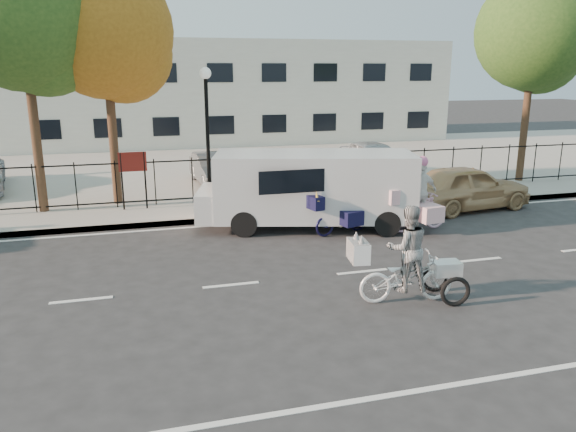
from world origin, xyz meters
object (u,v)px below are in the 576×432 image
object	(u,v)px
gold_sedan	(466,187)
lot_car_d	(374,159)
lamppost	(207,112)
unicorn_bike	(419,204)
zebra_trike	(407,265)
bull_bike	(341,209)
white_van	(310,187)
lot_car_c	(213,169)

from	to	relation	value
gold_sedan	lot_car_d	size ratio (longest dim) A/B	1.00
lamppost	lot_car_d	world-z (taller)	lamppost
lot_car_d	unicorn_bike	bearing A→B (deg)	-107.71
unicorn_bike	lot_car_d	size ratio (longest dim) A/B	0.50
unicorn_bike	zebra_trike	bearing A→B (deg)	141.13
zebra_trike	lot_car_d	size ratio (longest dim) A/B	0.53
zebra_trike	bull_bike	distance (m)	4.74
white_van	lot_car_c	bearing A→B (deg)	121.81
bull_bike	lot_car_c	bearing A→B (deg)	4.11
lot_car_d	white_van	bearing A→B (deg)	-131.56
lamppost	gold_sedan	distance (m)	8.64
zebra_trike	bull_bike	world-z (taller)	zebra_trike
lot_car_c	lamppost	bearing A→B (deg)	-104.22
zebra_trike	gold_sedan	xyz separation A→B (m)	(5.31, 6.24, -0.02)
zebra_trike	lot_car_d	distance (m)	12.22
unicorn_bike	lot_car_c	size ratio (longest dim) A/B	0.59
lamppost	lot_car_d	distance (m)	7.93
white_van	lot_car_c	distance (m)	6.52
zebra_trike	gold_sedan	distance (m)	8.20
bull_bike	lot_car_d	bearing A→B (deg)	-46.03
gold_sedan	lamppost	bearing A→B (deg)	66.31
white_van	gold_sedan	size ratio (longest dim) A/B	1.50
gold_sedan	lot_car_d	distance (m)	5.25
lamppost	white_van	world-z (taller)	lamppost
unicorn_bike	bull_bike	size ratio (longest dim) A/B	1.08
lamppost	unicorn_bike	distance (m)	7.11
white_van	bull_bike	bearing A→B (deg)	-37.90
zebra_trike	lot_car_d	bearing A→B (deg)	-13.36
white_van	lot_car_d	distance (m)	7.45
lot_car_c	white_van	bearing A→B (deg)	-77.05
gold_sedan	lot_car_c	world-z (taller)	gold_sedan
unicorn_bike	gold_sedan	size ratio (longest dim) A/B	0.50
bull_bike	lot_car_c	world-z (taller)	bull_bike
lamppost	white_van	bearing A→B (deg)	-50.55
zebra_trike	bull_bike	bearing A→B (deg)	2.51
bull_bike	white_van	size ratio (longest dim) A/B	0.31
white_van	lot_car_c	world-z (taller)	white_van
lamppost	white_van	distance (m)	4.33
unicorn_bike	bull_bike	xyz separation A→B (m)	(-2.19, 0.33, -0.07)
lot_car_c	lot_car_d	bearing A→B (deg)	-7.01
zebra_trike	gold_sedan	size ratio (longest dim) A/B	0.53
gold_sedan	lot_car_c	xyz separation A→B (m)	(-7.39, 5.52, 0.01)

